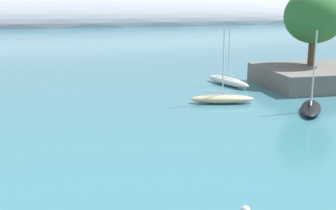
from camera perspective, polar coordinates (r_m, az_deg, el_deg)
The scene contains 7 objects.
shore_outcrop at distance 62.46m, azimuth 20.17°, elevation 3.55°, with size 18.19×12.27×2.46m, color #66605B.
tree_clump_shore at distance 62.38m, azimuth 18.41°, elevation 10.82°, with size 7.95×7.95×10.08m.
distant_ridge at distance 199.69m, azimuth -14.45°, elevation 10.14°, with size 364.71×60.73×25.84m, color #999EA8.
sailboat_sand_near_shore at distance 49.00m, azimuth 7.04°, elevation 0.83°, with size 7.21×3.21×8.60m.
sailboat_black_mid_mooring at distance 47.48m, azimuth 18.00°, elevation -0.29°, with size 5.42×7.05×8.25m.
sailboat_white_outer_mooring at distance 59.15m, azimuth 7.75°, elevation 3.09°, with size 4.04×8.24×7.44m.
mooring_buoy_white at distance 24.88m, azimuth 10.00°, elevation -13.24°, with size 0.50×0.50×0.50m, color silver.
Camera 1 is at (-6.81, -9.54, 11.50)m, focal length 47.14 mm.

